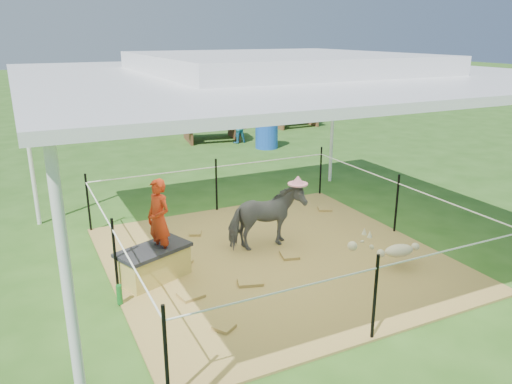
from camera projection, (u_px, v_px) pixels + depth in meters
name	position (u px, v px, depth m)	size (l,w,h in m)	color
ground	(274.00, 258.00, 7.31)	(90.00, 90.00, 0.00)	#2D5919
hay_patch	(274.00, 257.00, 7.30)	(4.60, 4.60, 0.03)	brown
canopy_tent	(276.00, 70.00, 6.49)	(6.30, 6.30, 2.90)	silver
rope_fence	(274.00, 217.00, 7.11)	(4.54, 4.54, 1.00)	black
straw_bale	(154.00, 265.00, 6.58)	(0.89, 0.45, 0.40)	#B69942
dark_cloth	(153.00, 250.00, 6.51)	(0.95, 0.49, 0.05)	black
woman	(158.00, 212.00, 6.40)	(0.39, 0.26, 1.07)	red
green_bottle	(119.00, 295.00, 5.99)	(0.07, 0.07, 0.25)	#176923
pony	(266.00, 218.00, 7.46)	(0.52, 1.14, 0.96)	#45454A
pink_hat	(267.00, 183.00, 7.29)	(0.30, 0.30, 0.14)	pink
foal	(399.00, 248.00, 6.88)	(1.03, 0.57, 0.57)	beige
trash_barrel	(267.00, 131.00, 14.17)	(0.64, 0.64, 1.00)	blue
picnic_table_near	(211.00, 128.00, 15.23)	(1.85, 1.34, 0.77)	#57351D
picnic_table_far	(291.00, 115.00, 17.59)	(1.82, 1.31, 0.76)	brown
distant_person	(237.00, 126.00, 14.82)	(0.49, 0.38, 1.01)	#3289BE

